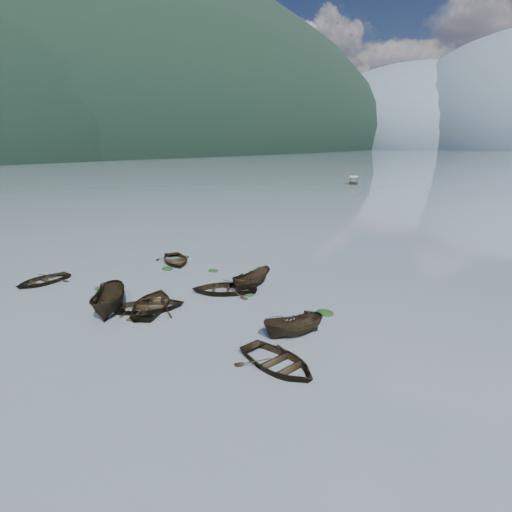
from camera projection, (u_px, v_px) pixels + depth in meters
The scene contains 21 objects.
ground_plane at pixel (134, 329), 24.36m from camera, with size 2400.00×2400.00×0.00m, color slate.
left_ridge_far at pixel (76, 152), 500.29m from camera, with size 560.00×1400.00×380.00m, color black.
haze_mtn_a at pixel (419, 148), 857.01m from camera, with size 520.00×520.00×280.00m, color #475666.
rowboat_0 at pixel (43, 283), 32.42m from camera, with size 3.01×4.21×0.87m, color black.
rowboat_1 at pixel (152, 310), 27.25m from camera, with size 3.22×4.51×0.93m, color black.
rowboat_2 at pixel (110, 312), 26.82m from camera, with size 1.87×4.96×1.92m, color black.
rowboat_3 at pixel (153, 308), 27.51m from camera, with size 3.57×5.00×1.03m, color black.
rowboat_4 at pixel (278, 367), 20.29m from camera, with size 3.32×4.65×0.96m, color black.
rowboat_5 at pixel (293, 336), 23.54m from camera, with size 1.45×3.86×1.49m, color black.
rowboat_6 at pixel (176, 263), 37.88m from camera, with size 3.37×4.71×0.98m, color black.
rowboat_7 at pixel (224, 292), 30.43m from camera, with size 3.53×4.94×1.02m, color black.
rowboat_8 at pixel (252, 287), 31.62m from camera, with size 1.48×3.93×1.52m, color black.
weed_clump_0 at pixel (101, 289), 31.06m from camera, with size 1.06×0.87×0.23m, color black.
weed_clump_1 at pixel (115, 289), 31.14m from camera, with size 0.90×0.72×0.20m, color black.
weed_clump_2 at pixel (149, 308), 27.53m from camera, with size 1.05×0.84×0.23m, color black.
weed_clump_3 at pixel (249, 295), 29.87m from camera, with size 0.82×0.69×0.18m, color black.
weed_clump_4 at pixel (314, 317), 26.15m from camera, with size 1.19×0.95×0.25m, color black.
weed_clump_5 at pixel (167, 269), 35.94m from camera, with size 1.12×0.90×0.24m, color black.
weed_clump_6 at pixel (213, 271), 35.45m from camera, with size 0.98×0.82×0.20m, color black.
weed_clump_7 at pixel (325, 314), 26.61m from camera, with size 1.24×0.99×0.27m, color black.
pontoon_left at pixel (353, 184), 109.97m from camera, with size 2.19×5.26×2.02m, color black, non-canonical shape.
Camera 1 is at (19.70, -12.69, 10.98)m, focal length 28.00 mm.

